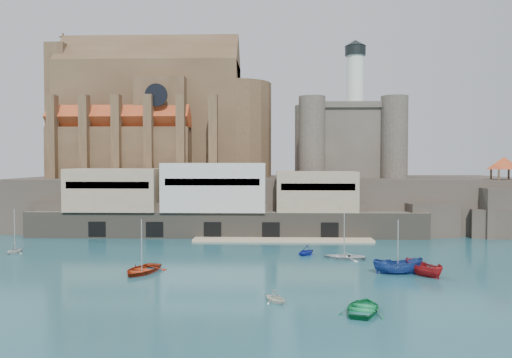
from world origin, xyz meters
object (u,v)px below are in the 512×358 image
object	(u,v)px
pavilion	(504,165)
boat_0	(142,273)
boat_1	(275,302)
castle_keep	(347,138)
boat_2	(398,274)
church	(159,120)

from	to	relation	value
pavilion	boat_0	bearing A→B (deg)	-150.37
boat_1	boat_0	bearing A→B (deg)	103.28
pavilion	boat_1	xyz separation A→B (m)	(-41.55, -44.60, -12.73)
pavilion	boat_0	distance (m)	67.20
castle_keep	boat_2	bearing A→B (deg)	-91.26
castle_keep	boat_2	xyz separation A→B (m)	(-1.04, -47.32, -18.31)
boat_1	boat_2	world-z (taller)	boat_2
boat_1	boat_2	bearing A→B (deg)	0.72
pavilion	boat_1	world-z (taller)	pavilion
pavilion	boat_0	size ratio (longest dim) A/B	0.99
castle_keep	boat_1	size ratio (longest dim) A/B	10.13
church	boat_1	distance (m)	68.91
church	boat_0	size ratio (longest dim) A/B	7.25
pavilion	boat_2	bearing A→B (deg)	-129.91
castle_keep	church	bearing A→B (deg)	178.89
castle_keep	boat_2	distance (m)	50.75
castle_keep	boat_1	world-z (taller)	castle_keep
church	boat_1	world-z (taller)	church
church	boat_0	world-z (taller)	church
castle_keep	pavilion	distance (m)	30.50
church	boat_1	xyz separation A→B (m)	(24.58, -60.45, -22.13)
pavilion	boat_2	world-z (taller)	pavilion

